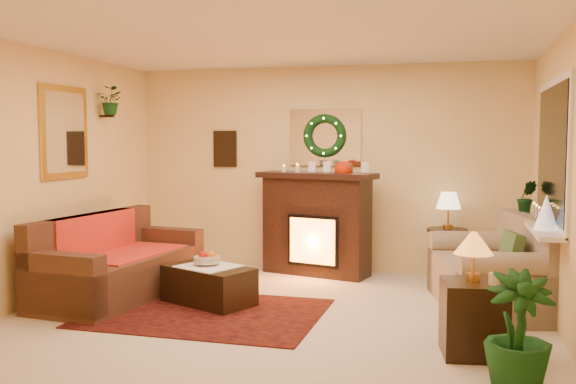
% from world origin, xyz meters
% --- Properties ---
extents(floor, '(5.00, 5.00, 0.00)m').
position_xyz_m(floor, '(0.00, 0.00, 0.00)').
color(floor, beige).
rests_on(floor, ground).
extents(ceiling, '(5.00, 5.00, 0.00)m').
position_xyz_m(ceiling, '(0.00, 0.00, 2.60)').
color(ceiling, white).
rests_on(ceiling, ground).
extents(wall_back, '(5.00, 5.00, 0.00)m').
position_xyz_m(wall_back, '(0.00, 2.25, 1.30)').
color(wall_back, '#EFD88C').
rests_on(wall_back, ground).
extents(wall_front, '(5.00, 5.00, 0.00)m').
position_xyz_m(wall_front, '(0.00, -2.25, 1.30)').
color(wall_front, '#EFD88C').
rests_on(wall_front, ground).
extents(wall_left, '(4.50, 4.50, 0.00)m').
position_xyz_m(wall_left, '(-2.50, 0.00, 1.30)').
color(wall_left, '#EFD88C').
rests_on(wall_left, ground).
extents(wall_right, '(4.50, 4.50, 0.00)m').
position_xyz_m(wall_right, '(2.50, 0.00, 1.30)').
color(wall_right, '#EFD88C').
rests_on(wall_right, ground).
extents(area_rug, '(2.21, 1.67, 0.01)m').
position_xyz_m(area_rug, '(-0.69, -0.15, 0.01)').
color(area_rug, maroon).
rests_on(area_rug, floor).
extents(sofa, '(1.13, 2.12, 0.87)m').
position_xyz_m(sofa, '(-1.82, 0.25, 0.43)').
color(sofa, brown).
rests_on(sofa, floor).
extents(red_throw, '(0.81, 1.31, 0.02)m').
position_xyz_m(red_throw, '(-1.83, 0.36, 0.46)').
color(red_throw, red).
rests_on(red_throw, sofa).
extents(fireplace, '(1.37, 0.72, 1.20)m').
position_xyz_m(fireplace, '(-0.04, 1.90, 0.55)').
color(fireplace, black).
rests_on(fireplace, floor).
extents(poinsettia, '(0.22, 0.22, 0.22)m').
position_xyz_m(poinsettia, '(0.30, 1.87, 1.30)').
color(poinsettia, '#BD2000').
rests_on(poinsettia, fireplace).
extents(mantel_candle_a, '(0.05, 0.05, 0.16)m').
position_xyz_m(mantel_candle_a, '(-0.45, 1.88, 1.26)').
color(mantel_candle_a, silver).
rests_on(mantel_candle_a, fireplace).
extents(mantel_candle_b, '(0.06, 0.06, 0.19)m').
position_xyz_m(mantel_candle_b, '(-0.27, 1.86, 1.26)').
color(mantel_candle_b, silver).
rests_on(mantel_candle_b, fireplace).
extents(mantel_mirror, '(0.92, 0.02, 0.72)m').
position_xyz_m(mantel_mirror, '(0.00, 2.23, 1.70)').
color(mantel_mirror, white).
rests_on(mantel_mirror, wall_back).
extents(wreath, '(0.55, 0.11, 0.55)m').
position_xyz_m(wreath, '(0.00, 2.19, 1.72)').
color(wreath, '#194719').
rests_on(wreath, wall_back).
extents(wall_art, '(0.32, 0.03, 0.48)m').
position_xyz_m(wall_art, '(-1.35, 2.23, 1.55)').
color(wall_art, '#381E11').
rests_on(wall_art, wall_back).
extents(gold_mirror, '(0.03, 0.84, 1.00)m').
position_xyz_m(gold_mirror, '(-2.48, 0.30, 1.75)').
color(gold_mirror, gold).
rests_on(gold_mirror, wall_left).
extents(hanging_plant, '(0.33, 0.28, 0.36)m').
position_xyz_m(hanging_plant, '(-2.34, 1.05, 1.97)').
color(hanging_plant, '#194719').
rests_on(hanging_plant, wall_left).
extents(loveseat, '(1.25, 1.75, 0.92)m').
position_xyz_m(loveseat, '(1.96, 0.76, 0.42)').
color(loveseat, tan).
rests_on(loveseat, floor).
extents(window_frame, '(0.03, 1.86, 1.36)m').
position_xyz_m(window_frame, '(2.48, 0.55, 1.55)').
color(window_frame, white).
rests_on(window_frame, wall_right).
extents(window_glass, '(0.02, 1.70, 1.22)m').
position_xyz_m(window_glass, '(2.47, 0.55, 1.55)').
color(window_glass, black).
rests_on(window_glass, wall_right).
extents(window_sill, '(0.22, 1.86, 0.04)m').
position_xyz_m(window_sill, '(2.38, 0.55, 0.87)').
color(window_sill, white).
rests_on(window_sill, wall_right).
extents(mini_tree, '(0.21, 0.21, 0.32)m').
position_xyz_m(mini_tree, '(2.38, 0.08, 1.04)').
color(mini_tree, white).
rests_on(mini_tree, window_sill).
extents(sill_plant, '(0.26, 0.21, 0.47)m').
position_xyz_m(sill_plant, '(2.34, 1.28, 1.08)').
color(sill_plant, '#164D12').
rests_on(sill_plant, window_sill).
extents(side_table_round, '(0.59, 0.59, 0.62)m').
position_xyz_m(side_table_round, '(1.54, 1.94, 0.32)').
color(side_table_round, '#4F2413').
rests_on(side_table_round, floor).
extents(lamp_cream, '(0.29, 0.29, 0.44)m').
position_xyz_m(lamp_cream, '(1.55, 1.95, 0.88)').
color(lamp_cream, beige).
rests_on(lamp_cream, side_table_round).
extents(end_table_square, '(0.53, 0.53, 0.58)m').
position_xyz_m(end_table_square, '(1.77, -0.75, 0.27)').
color(end_table_square, '#512F1E').
rests_on(end_table_square, floor).
extents(lamp_tiffany, '(0.30, 0.30, 0.44)m').
position_xyz_m(lamp_tiffany, '(1.76, -0.71, 0.74)').
color(lamp_tiffany, orange).
rests_on(lamp_tiffany, end_table_square).
extents(coffee_table, '(1.04, 0.84, 0.38)m').
position_xyz_m(coffee_table, '(-0.79, 0.19, 0.21)').
color(coffee_table, '#35170F').
rests_on(coffee_table, floor).
extents(fruit_bowl, '(0.27, 0.27, 0.06)m').
position_xyz_m(fruit_bowl, '(-0.83, 0.23, 0.45)').
color(fruit_bowl, beige).
rests_on(fruit_bowl, coffee_table).
extents(floor_palm, '(1.62, 1.62, 2.39)m').
position_xyz_m(floor_palm, '(2.03, -1.40, 0.45)').
color(floor_palm, black).
rests_on(floor_palm, floor).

